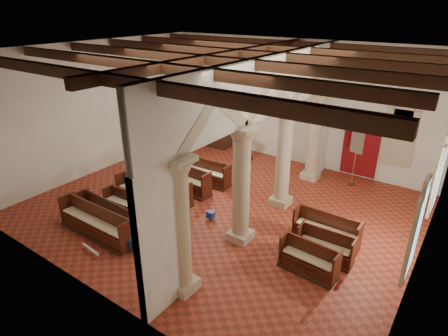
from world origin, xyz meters
TOP-DOWN VIEW (x-y plane):
  - floor at (0.00, 0.00)m, footprint 14.00×14.00m
  - ceiling at (0.00, 0.00)m, footprint 14.00×14.00m
  - wall_back at (0.00, 6.00)m, footprint 14.00×0.02m
  - wall_front at (0.00, -6.00)m, footprint 14.00×0.02m
  - wall_left at (-7.00, 0.00)m, footprint 0.02×12.00m
  - wall_right at (7.00, 0.00)m, footprint 0.02×12.00m
  - ceiling_beams at (0.00, 0.00)m, footprint 13.80×11.80m
  - arcade at (1.80, 0.00)m, footprint 0.90×11.90m
  - window_right_a at (6.98, -1.50)m, footprint 0.03×1.00m
  - window_right_b at (6.98, 2.50)m, footprint 0.03×1.00m
  - window_back at (5.00, 5.98)m, footprint 1.00×0.03m
  - pipe_organ at (-4.50, 5.50)m, footprint 2.10×0.85m
  - lectern at (-1.87, 4.73)m, footprint 0.69×0.74m
  - dossal_curtain at (3.50, 5.92)m, footprint 1.80×0.07m
  - processional_banner at (3.58, 4.91)m, footprint 0.59×0.76m
  - hymnal_box_a at (-0.75, -4.05)m, footprint 0.39×0.34m
  - hymnal_box_b at (-0.07, -2.70)m, footprint 0.36×0.31m
  - hymnal_box_c at (0.23, -1.10)m, footprint 0.28×0.23m
  - tube_heater_a at (-1.74, -4.97)m, footprint 0.90×0.18m
  - tube_heater_b at (-1.41, -3.01)m, footprint 0.93×0.22m
  - nave_pew_0 at (-2.42, -4.19)m, footprint 3.29×0.74m
  - nave_pew_1 at (-2.57, -3.61)m, footprint 3.08×0.87m
  - nave_pew_2 at (-2.22, -2.63)m, footprint 2.81×0.70m
  - nave_pew_3 at (-2.18, -1.82)m, footprint 3.54×0.96m
  - nave_pew_4 at (-2.48, -0.91)m, footprint 3.02×0.83m
  - nave_pew_5 at (-2.54, 0.22)m, footprint 3.31×0.86m
  - nave_pew_6 at (-2.36, 1.32)m, footprint 3.31×0.88m
  - aisle_pew_0 at (4.41, -1.78)m, footprint 1.81×0.78m
  - aisle_pew_1 at (4.56, -0.86)m, footprint 1.80×0.71m
  - aisle_pew_2 at (4.29, -0.10)m, footprint 2.20×0.76m

SIDE VIEW (x-z plane):
  - floor at x=0.00m, z-range 0.00..0.00m
  - tube_heater_a at x=-1.74m, z-range 0.12..0.20m
  - tube_heater_b at x=-1.41m, z-range 0.11..0.21m
  - hymnal_box_c at x=0.23m, z-range 0.10..0.37m
  - hymnal_box_b at x=-0.07m, z-range 0.10..0.43m
  - hymnal_box_a at x=-0.75m, z-range 0.10..0.43m
  - nave_pew_2 at x=-2.22m, z-range -0.16..0.80m
  - nave_pew_1 at x=-2.57m, z-range -0.17..0.83m
  - aisle_pew_1 at x=4.56m, z-range -0.16..0.82m
  - aisle_pew_0 at x=4.41m, z-range -0.16..0.84m
  - nave_pew_4 at x=-2.48m, z-range -0.18..0.88m
  - nave_pew_6 at x=-2.36m, z-range -0.18..0.89m
  - nave_pew_0 at x=-2.42m, z-range -0.19..0.92m
  - nave_pew_5 at x=-2.54m, z-range -0.19..0.92m
  - nave_pew_3 at x=-2.18m, z-range -0.19..0.93m
  - aisle_pew_2 at x=4.29m, z-range -0.18..0.93m
  - lectern at x=-1.87m, z-range -0.12..1.27m
  - processional_banner at x=3.58m, z-range -0.50..2.17m
  - dossal_curtain at x=3.50m, z-range 0.08..2.25m
  - pipe_organ at x=-4.50m, z-range -0.83..3.57m
  - window_right_a at x=6.98m, z-range 1.10..3.30m
  - window_right_b at x=6.98m, z-range 1.10..3.30m
  - window_back at x=5.00m, z-range 1.10..3.30m
  - wall_back at x=0.00m, z-range 0.00..6.00m
  - wall_front at x=0.00m, z-range 0.00..6.00m
  - wall_left at x=-7.00m, z-range 0.00..6.00m
  - wall_right at x=7.00m, z-range 0.00..6.00m
  - arcade at x=1.80m, z-range 0.56..6.56m
  - ceiling_beams at x=0.00m, z-range 5.67..5.97m
  - ceiling at x=0.00m, z-range 6.00..6.00m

